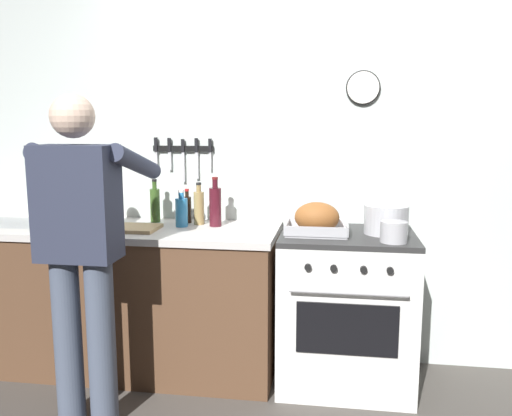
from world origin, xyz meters
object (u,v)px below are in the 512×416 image
Objects in this scene: bottle_vinegar at (199,207)px; stove at (346,309)px; bottle_wine_red at (215,206)px; bottle_olive_oil at (155,204)px; roasting_pan at (317,220)px; cutting_board at (128,228)px; bottle_hot_sauce at (83,211)px; person_cook at (81,240)px; bottle_soy_sauce at (187,209)px; saucepan at (394,232)px; bottle_dish_soap at (182,211)px; stock_pot at (386,219)px.

stove is at bearing -8.94° from bottle_vinegar.
bottle_vinegar is at bearing 159.16° from bottle_wine_red.
bottle_olive_oil is at bearing 169.93° from bottle_wine_red.
roasting_pan is 1.11m from cutting_board.
person_cook is at bearing -63.95° from bottle_hot_sauce.
bottle_hot_sauce is at bearing 28.51° from person_cook.
roasting_pan is 0.85m from bottle_soy_sauce.
person_cook is at bearing -111.79° from bottle_soy_sauce.
bottle_wine_red is at bearing 0.08° from bottle_hot_sauce.
bottle_wine_red reaches higher than saucepan.
roasting_pan is at bearing -14.61° from bottle_vinegar.
bottle_dish_soap is (0.29, 0.14, 0.08)m from cutting_board.
roasting_pan is 0.98× the size of cutting_board.
stock_pot is at bearing -4.00° from bottle_wine_red.
bottle_hot_sauce is at bearing 153.94° from cutting_board.
bottle_hot_sauce is (-0.37, 0.18, 0.06)m from cutting_board.
bottle_vinegar is (-0.91, 0.14, 0.56)m from stove.
person_cook is at bearing -153.85° from roasting_pan.
bottle_dish_soap is at bearing 172.75° from roasting_pan.
bottle_vinegar is at bearing 163.80° from saucepan.
bottle_olive_oil reaches higher than bottle_dish_soap.
saucepan is at bearing -14.11° from bottle_olive_oil.
person_cook reaches higher than roasting_pan.
bottle_dish_soap is (0.32, 0.66, 0.04)m from person_cook.
bottle_soy_sauce is at bearing 90.39° from bottle_dish_soap.
bottle_wine_red is at bearing 164.33° from saucepan.
bottle_wine_red is 1.34× the size of bottle_dish_soap.
bottle_vinegar is at bearing 3.40° from bottle_hot_sauce.
bottle_olive_oil is at bearing 167.90° from roasting_pan.
roasting_pan is 1.35× the size of bottle_vinegar.
person_cook is 4.61× the size of cutting_board.
person_cook is 6.37× the size of bottle_vinegar.
cutting_board is at bearing -0.59° from person_cook.
bottle_olive_oil is 1.05× the size of bottle_vinegar.
bottle_hot_sauce reaches higher than stock_pot.
person_cook is 9.33× the size of bottle_hot_sauce.
stove is 1.13m from bottle_dish_soap.
bottle_olive_oil reaches higher than roasting_pan.
cutting_board is 1.61× the size of bottle_dish_soap.
person_cook is 0.85m from bottle_soy_sauce.
bottle_vinegar is (0.40, 0.75, 0.06)m from person_cook.
bottle_vinegar is (-0.73, 0.19, 0.03)m from roasting_pan.
stove is 1.53m from person_cook.
bottle_hot_sauce reaches higher than saucepan.
bottle_vinegar is 1.46× the size of bottle_hot_sauce.
bottle_hot_sauce reaches higher than stove.
bottle_soy_sauce reaches higher than cutting_board.
saucepan is (0.23, -0.19, 0.51)m from stove.
bottle_hot_sauce is (-0.75, -0.04, -0.04)m from bottle_vinegar.
roasting_pan reaches higher than saucepan.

